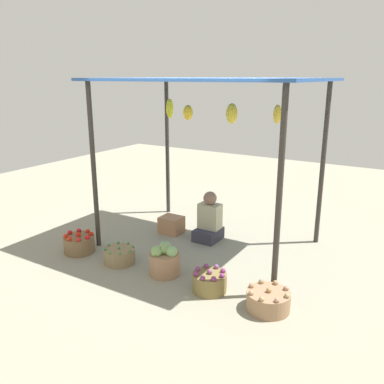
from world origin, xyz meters
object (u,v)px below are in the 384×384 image
(basket_cabbages, at_px, (165,260))
(basket_purple_onions, at_px, (210,282))
(basket_green_chilies, at_px, (120,256))
(vendor_person, at_px, (209,221))
(basket_potatoes, at_px, (268,300))
(wooden_crate_near_vendor, at_px, (172,225))
(basket_red_tomatoes, at_px, (79,244))

(basket_cabbages, distance_m, basket_purple_onions, 0.72)
(basket_green_chilies, bearing_deg, basket_purple_onions, -0.82)
(basket_purple_onions, bearing_deg, vendor_person, 119.39)
(basket_potatoes, bearing_deg, basket_green_chilies, 179.11)
(basket_purple_onions, bearing_deg, basket_cabbages, 174.02)
(vendor_person, relative_size, basket_green_chilies, 1.83)
(basket_potatoes, distance_m, wooden_crate_near_vendor, 2.57)
(basket_red_tomatoes, bearing_deg, wooden_crate_near_vendor, 61.41)
(vendor_person, distance_m, basket_potatoes, 2.10)
(basket_purple_onions, xyz_separation_m, basket_potatoes, (0.75, -0.01, -0.01))
(vendor_person, distance_m, basket_green_chilies, 1.54)
(wooden_crate_near_vendor, bearing_deg, basket_green_chilies, -89.39)
(basket_red_tomatoes, bearing_deg, basket_green_chilies, 2.90)
(basket_purple_onions, height_order, wooden_crate_near_vendor, basket_purple_onions)
(basket_red_tomatoes, height_order, basket_green_chilies, basket_red_tomatoes)
(basket_red_tomatoes, xyz_separation_m, basket_purple_onions, (2.18, 0.02, -0.01))
(basket_green_chilies, height_order, basket_purple_onions, basket_purple_onions)
(wooden_crate_near_vendor, bearing_deg, basket_cabbages, -59.17)
(vendor_person, height_order, wooden_crate_near_vendor, vendor_person)
(vendor_person, relative_size, basket_red_tomatoes, 1.76)
(basket_green_chilies, xyz_separation_m, basket_cabbages, (0.73, 0.05, 0.09))
(vendor_person, distance_m, wooden_crate_near_vendor, 0.69)
(basket_potatoes, bearing_deg, wooden_crate_near_vendor, 148.80)
(basket_green_chilies, height_order, basket_cabbages, basket_cabbages)
(basket_red_tomatoes, distance_m, basket_purple_onions, 2.18)
(basket_red_tomatoes, bearing_deg, basket_cabbages, 3.55)
(vendor_person, distance_m, basket_cabbages, 1.34)
(basket_cabbages, relative_size, basket_purple_onions, 1.05)
(basket_green_chilies, bearing_deg, basket_cabbages, 4.21)
(basket_red_tomatoes, xyz_separation_m, basket_cabbages, (1.47, 0.09, 0.06))
(basket_red_tomatoes, relative_size, basket_cabbages, 1.03)
(basket_cabbages, distance_m, wooden_crate_near_vendor, 1.45)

